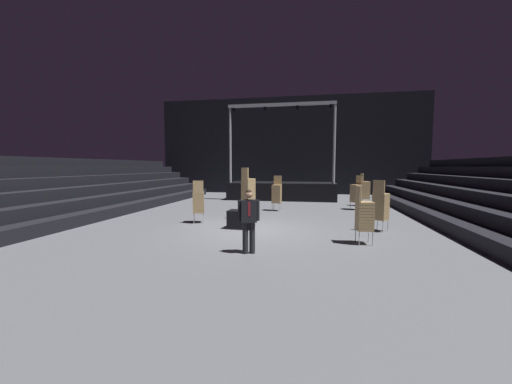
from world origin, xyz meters
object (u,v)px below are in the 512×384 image
at_px(chair_stack_front_right, 356,193).
at_px(chair_stack_mid_centre, 277,193).
at_px(chair_stack_rear_right, 381,206).
at_px(chair_stack_mid_left, 248,194).
at_px(equipment_road_case, 241,219).
at_px(chair_stack_front_left, 199,202).
at_px(chair_stack_mid_right, 364,215).
at_px(stage_riser, 282,189).
at_px(man_with_tie, 249,218).
at_px(chair_stack_rear_left, 365,190).

height_order(chair_stack_front_right, chair_stack_mid_centre, same).
bearing_deg(chair_stack_rear_right, chair_stack_mid_left, -159.99).
bearing_deg(equipment_road_case, chair_stack_front_left, 158.34).
bearing_deg(chair_stack_mid_right, equipment_road_case, -118.04).
bearing_deg(stage_riser, chair_stack_mid_left, -94.41).
bearing_deg(chair_stack_mid_right, chair_stack_mid_left, -137.10).
distance_m(man_with_tie, chair_stack_front_right, 9.68).
xyz_separation_m(stage_riser, chair_stack_mid_left, (-0.63, -8.19, 0.42)).
bearing_deg(chair_stack_mid_right, chair_stack_front_right, 166.50).
height_order(man_with_tie, chair_stack_front_left, chair_stack_front_left).
height_order(chair_stack_mid_centre, equipment_road_case, chair_stack_mid_centre).
height_order(chair_stack_front_right, equipment_road_case, chair_stack_front_right).
distance_m(stage_riser, chair_stack_rear_left, 5.70).
bearing_deg(chair_stack_mid_centre, chair_stack_front_left, 61.45).
relative_size(chair_stack_mid_right, chair_stack_rear_right, 0.95).
bearing_deg(chair_stack_front_left, stage_riser, 55.87).
xyz_separation_m(chair_stack_front_left, chair_stack_mid_left, (1.79, 1.19, 0.25)).
bearing_deg(chair_stack_rear_left, chair_stack_front_right, -34.01).
bearing_deg(chair_stack_mid_left, chair_stack_mid_right, -4.43).
distance_m(man_with_tie, chair_stack_mid_centre, 7.76).
height_order(chair_stack_front_right, chair_stack_mid_right, chair_stack_front_right).
bearing_deg(man_with_tie, chair_stack_mid_left, -95.12).
bearing_deg(equipment_road_case, chair_stack_mid_left, 94.10).
height_order(stage_riser, equipment_road_case, stage_riser).
distance_m(chair_stack_mid_right, chair_stack_rear_right, 2.14).
bearing_deg(chair_stack_rear_right, stage_riser, 151.12).
distance_m(stage_riser, chair_stack_mid_centre, 5.48).
xyz_separation_m(man_with_tie, chair_stack_mid_centre, (-0.18, 7.75, -0.05)).
xyz_separation_m(chair_stack_front_left, chair_stack_front_right, (6.75, 5.03, 0.04)).
distance_m(chair_stack_front_left, chair_stack_mid_left, 2.16).
distance_m(chair_stack_mid_left, chair_stack_rear_right, 5.29).
bearing_deg(chair_stack_front_right, chair_stack_mid_right, 138.31).
relative_size(chair_stack_mid_left, equipment_road_case, 2.47).
bearing_deg(chair_stack_front_right, chair_stack_mid_centre, 69.72).
distance_m(chair_stack_front_left, chair_stack_front_right, 8.42).
height_order(stage_riser, chair_stack_mid_centre, stage_riser).
relative_size(chair_stack_rear_left, equipment_road_case, 2.09).
relative_size(chair_stack_mid_left, chair_stack_mid_centre, 1.24).
bearing_deg(chair_stack_mid_left, chair_stack_mid_centre, 106.48).
height_order(chair_stack_mid_right, chair_stack_rear_left, chair_stack_rear_left).
height_order(chair_stack_mid_left, chair_stack_rear_right, chair_stack_mid_left).
xyz_separation_m(stage_riser, chair_stack_front_left, (-2.42, -9.38, 0.17)).
bearing_deg(chair_stack_front_right, stage_riser, 9.06).
bearing_deg(chair_stack_rear_left, equipment_road_case, -47.77).
bearing_deg(chair_stack_front_left, chair_stack_front_right, 17.03).
relative_size(chair_stack_front_right, chair_stack_rear_left, 0.95).
bearing_deg(chair_stack_mid_centre, chair_stack_rear_left, -143.23).
bearing_deg(man_with_tie, chair_stack_front_left, -70.56).
bearing_deg(chair_stack_front_left, chair_stack_mid_centre, 35.66).
height_order(chair_stack_mid_left, equipment_road_case, chair_stack_mid_left).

